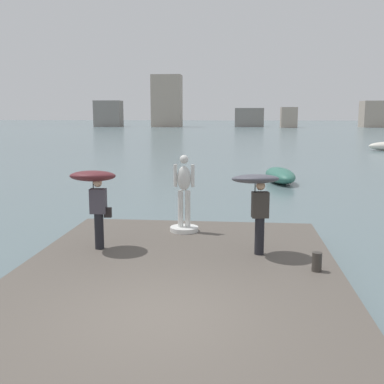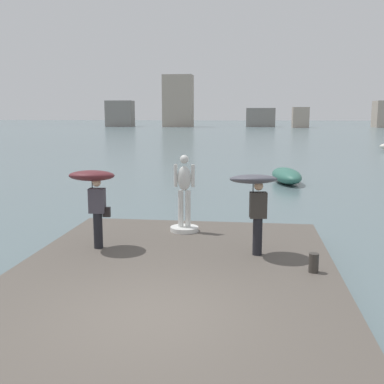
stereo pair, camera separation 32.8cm
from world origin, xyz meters
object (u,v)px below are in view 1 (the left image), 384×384
(mooring_bollard, at_px, (317,262))
(boat_near, at_px, (280,175))
(onlooker_left, at_px, (94,186))
(onlooker_right, at_px, (257,190))
(statue_white_figure, at_px, (184,202))

(mooring_bollard, distance_m, boat_near, 15.54)
(onlooker_left, xyz_separation_m, mooring_bollard, (5.09, -1.19, -1.35))
(onlooker_right, bearing_deg, onlooker_left, 178.81)
(onlooker_right, xyz_separation_m, mooring_bollard, (1.24, -1.11, -1.32))
(statue_white_figure, xyz_separation_m, mooring_bollard, (3.15, -3.08, -0.64))
(onlooker_right, xyz_separation_m, boat_near, (1.76, 14.42, -1.53))
(mooring_bollard, bearing_deg, boat_near, 88.07)
(statue_white_figure, distance_m, mooring_bollard, 4.45)
(statue_white_figure, distance_m, boat_near, 13.01)
(statue_white_figure, bearing_deg, mooring_bollard, -44.29)
(statue_white_figure, relative_size, mooring_bollard, 5.29)
(onlooker_right, height_order, boat_near, onlooker_right)
(onlooker_left, relative_size, mooring_bollard, 4.85)
(statue_white_figure, xyz_separation_m, boat_near, (3.68, 12.45, -0.85))
(statue_white_figure, height_order, onlooker_left, statue_white_figure)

